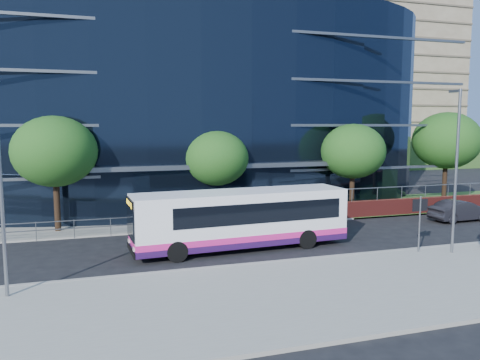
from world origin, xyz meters
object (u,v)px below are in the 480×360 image
object	(u,v)px
tree_far_d	(447,141)
tree_dist_f	(427,139)
tree_far_c	(353,151)
street_sign	(420,212)
tree_dist_e	(344,138)
parked_car	(460,211)
streetlight_east	(456,166)
tree_far_a	(55,152)
streetlight_west	(1,181)
city_bus	(243,218)
tree_far_b	(216,158)

from	to	relation	value
tree_far_d	tree_dist_f	bearing A→B (deg)	53.13
tree_far_c	tree_far_d	size ratio (longest dim) A/B	0.87
street_sign	tree_far_d	distance (m)	16.61
tree_dist_e	parked_car	bearing A→B (deg)	-107.80
tree_dist_f	parked_car	bearing A→B (deg)	-126.14
tree_far_d	street_sign	bearing A→B (deg)	-134.78
tree_far_c	tree_dist_e	size ratio (longest dim) A/B	1.00
street_sign	tree_far_c	size ratio (longest dim) A/B	0.43
tree_far_c	streetlight_east	distance (m)	11.22
tree_far_a	parked_car	world-z (taller)	tree_far_a
streetlight_west	city_bus	bearing A→B (deg)	22.01
tree_far_c	parked_car	distance (m)	8.15
tree_far_c	tree_dist_f	world-z (taller)	tree_far_c
street_sign	tree_far_b	distance (m)	13.54
tree_far_b	streetlight_east	xyz separation A→B (m)	(9.00, -11.67, 0.23)
tree_dist_f	streetlight_east	xyz separation A→B (m)	(-34.00, -44.17, 0.23)
streetlight_west	tree_far_b	bearing A→B (deg)	46.70
tree_far_b	tree_dist_e	world-z (taller)	tree_dist_e
tree_far_b	parked_car	distance (m)	16.75
street_sign	tree_far_b	size ratio (longest dim) A/B	0.46
city_bus	tree_far_d	bearing A→B (deg)	18.75
tree_far_d	streetlight_east	bearing A→B (deg)	-129.40
street_sign	tree_dist_f	distance (m)	56.25
street_sign	streetlight_west	size ratio (longest dim) A/B	0.35
tree_dist_e	tree_dist_f	distance (m)	16.13
parked_car	streetlight_west	bearing A→B (deg)	101.18
tree_far_b	streetlight_west	distance (m)	16.04
tree_dist_e	streetlight_east	distance (m)	45.85
streetlight_east	tree_far_a	bearing A→B (deg)	149.54
streetlight_east	city_bus	world-z (taller)	streetlight_east
tree_far_a	tree_far_c	xyz separation A→B (m)	(20.00, 0.00, -0.33)
street_sign	tree_far_d	bearing A→B (deg)	45.22
tree_far_b	streetlight_east	world-z (taller)	streetlight_east
tree_far_c	streetlight_east	size ratio (longest dim) A/B	0.81
tree_far_b	parked_car	bearing A→B (deg)	-17.89
city_bus	tree_dist_e	bearing A→B (deg)	50.67
tree_far_c	tree_dist_e	xyz separation A→B (m)	(17.00, 31.00, 0.00)
tree_far_a	streetlight_west	bearing A→B (deg)	-95.11
tree_far_b	city_bus	distance (m)	7.89
tree_far_c	street_sign	bearing A→B (deg)	-103.29
street_sign	tree_far_d	xyz separation A→B (m)	(11.50, 11.59, 3.04)
street_sign	tree_dist_f	world-z (taller)	tree_dist_f
streetlight_west	tree_dist_f	bearing A→B (deg)	39.28
tree_far_c	city_bus	bearing A→B (deg)	-146.60
streetlight_east	city_bus	xyz separation A→B (m)	(-9.52, 4.24, -2.83)
tree_far_a	tree_far_b	distance (m)	10.03
tree_far_a	tree_dist_f	xyz separation A→B (m)	(53.00, 33.00, -0.65)
tree_far_a	tree_dist_f	size ratio (longest dim) A/B	1.15
streetlight_east	tree_dist_f	bearing A→B (deg)	52.42
tree_dist_e	tree_dist_f	bearing A→B (deg)	7.13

